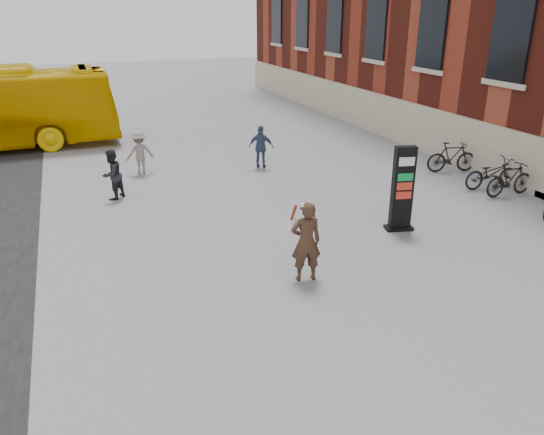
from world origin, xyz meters
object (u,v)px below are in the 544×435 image
object	(u,v)px
info_pylon	(402,189)
pedestrian_b	(140,153)
pedestrian_a	(112,175)
bike_5	(510,179)
bike_7	(452,157)
bike_6	(491,173)
pedestrian_c	(261,147)
woman	(306,241)

from	to	relation	value
info_pylon	pedestrian_b	distance (m)	9.47
pedestrian_a	bike_5	distance (m)	12.20
pedestrian_b	bike_7	bearing A→B (deg)	155.62
bike_5	pedestrian_b	bearing A→B (deg)	57.00
bike_5	bike_6	distance (m)	0.79
pedestrian_c	bike_6	bearing A→B (deg)	169.48
pedestrian_b	bike_6	xyz separation A→B (m)	(10.31, -5.76, -0.25)
bike_5	bike_6	xyz separation A→B (m)	(0.00, 0.79, -0.03)
pedestrian_b	bike_5	size ratio (longest dim) A/B	0.85
pedestrian_c	bike_7	world-z (taller)	pedestrian_c
pedestrian_a	woman	bearing A→B (deg)	71.80
woman	bike_7	xyz separation A→B (m)	(8.15, 5.42, -0.37)
info_pylon	bike_7	xyz separation A→B (m)	(4.69, 3.81, -0.58)
woman	pedestrian_c	size ratio (longest dim) A/B	1.15
info_pylon	bike_7	size ratio (longest dim) A/B	1.25
info_pylon	bike_7	world-z (taller)	info_pylon
bike_6	bike_7	size ratio (longest dim) A/B	1.06
info_pylon	pedestrian_a	bearing A→B (deg)	156.01
pedestrian_a	pedestrian_c	size ratio (longest dim) A/B	0.99
pedestrian_a	bike_7	xyz separation A→B (m)	(11.48, -1.40, -0.23)
info_pylon	pedestrian_c	distance (m)	6.88
info_pylon	pedestrian_c	bearing A→B (deg)	115.53
bike_6	woman	bearing A→B (deg)	117.36
info_pylon	bike_5	xyz separation A→B (m)	(4.69, 1.06, -0.60)
woman	pedestrian_b	bearing A→B (deg)	-66.86
pedestrian_c	info_pylon	bearing A→B (deg)	129.98
woman	pedestrian_c	distance (m)	8.57
info_pylon	bike_6	size ratio (longest dim) A/B	1.18
woman	pedestrian_b	world-z (taller)	woman
info_pylon	pedestrian_c	size ratio (longest dim) A/B	1.45
pedestrian_a	bike_7	distance (m)	11.56
woman	bike_6	distance (m)	8.86
woman	pedestrian_a	world-z (taller)	woman
pedestrian_b	bike_6	size ratio (longest dim) A/B	0.78
pedestrian_c	pedestrian_a	bearing A→B (deg)	43.71
woman	bike_5	distance (m)	8.59
info_pylon	pedestrian_c	xyz separation A→B (m)	(-1.43, 6.72, -0.35)
info_pylon	bike_7	distance (m)	6.07
pedestrian_c	bike_5	bearing A→B (deg)	165.23
bike_5	pedestrian_a	bearing A→B (deg)	69.55
woman	bike_6	world-z (taller)	woman
woman	bike_5	bearing A→B (deg)	-151.90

